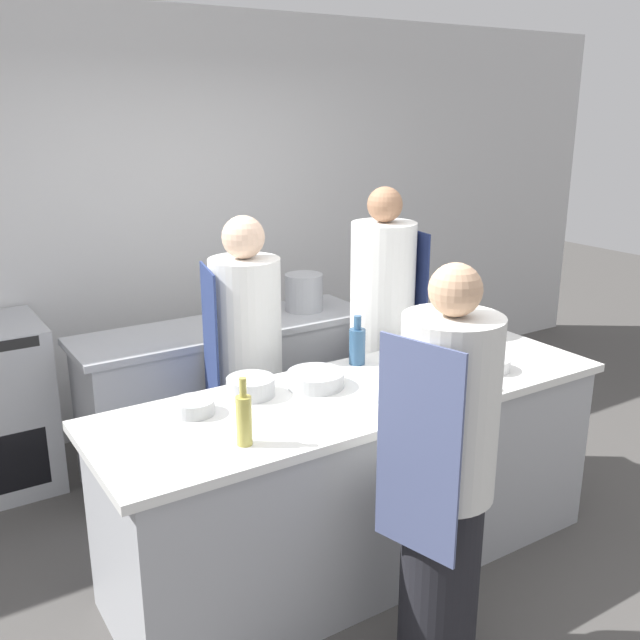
# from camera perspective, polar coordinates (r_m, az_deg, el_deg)

# --- Properties ---
(ground_plane) EXTENTS (16.00, 16.00, 0.00)m
(ground_plane) POSITION_cam_1_polar(r_m,az_deg,el_deg) (3.77, 3.02, -18.57)
(ground_plane) COLOR #4C4947
(wall_back) EXTENTS (8.00, 0.06, 2.80)m
(wall_back) POSITION_cam_1_polar(r_m,az_deg,el_deg) (5.02, -11.11, 7.55)
(wall_back) COLOR silver
(wall_back) RESTS_ON ground_plane
(prep_counter) EXTENTS (2.50, 0.78, 0.91)m
(prep_counter) POSITION_cam_1_polar(r_m,az_deg,el_deg) (3.52, 3.14, -12.47)
(prep_counter) COLOR #A8AAAF
(prep_counter) RESTS_ON ground_plane
(pass_counter) EXTENTS (1.83, 0.55, 0.91)m
(pass_counter) POSITION_cam_1_polar(r_m,az_deg,el_deg) (4.48, -7.32, -5.94)
(pass_counter) COLOR #A8AAAF
(pass_counter) RESTS_ON ground_plane
(chef_at_prep_near) EXTENTS (0.42, 0.41, 1.66)m
(chef_at_prep_near) POSITION_cam_1_polar(r_m,az_deg,el_deg) (2.80, 9.91, -12.36)
(chef_at_prep_near) COLOR black
(chef_at_prep_near) RESTS_ON ground_plane
(chef_at_stove) EXTENTS (0.41, 0.39, 1.75)m
(chef_at_stove) POSITION_cam_1_polar(r_m,az_deg,el_deg) (4.20, 4.98, -1.35)
(chef_at_stove) COLOR black
(chef_at_stove) RESTS_ON ground_plane
(chef_at_pass_far) EXTENTS (0.42, 0.41, 1.65)m
(chef_at_pass_far) POSITION_cam_1_polar(r_m,az_deg,el_deg) (3.85, -5.88, -3.94)
(chef_at_pass_far) COLOR black
(chef_at_pass_far) RESTS_ON ground_plane
(bottle_olive_oil) EXTENTS (0.07, 0.07, 0.22)m
(bottle_olive_oil) POSITION_cam_1_polar(r_m,az_deg,el_deg) (3.34, 10.74, -4.10)
(bottle_olive_oil) COLOR black
(bottle_olive_oil) RESTS_ON prep_counter
(bottle_vinegar) EXTENTS (0.08, 0.08, 0.25)m
(bottle_vinegar) POSITION_cam_1_polar(r_m,az_deg,el_deg) (3.62, 3.00, -2.00)
(bottle_vinegar) COLOR #2D5175
(bottle_vinegar) RESTS_ON prep_counter
(bottle_wine) EXTENTS (0.06, 0.06, 0.28)m
(bottle_wine) POSITION_cam_1_polar(r_m,az_deg,el_deg) (2.78, -6.10, -7.83)
(bottle_wine) COLOR #B2A84C
(bottle_wine) RESTS_ON prep_counter
(bowl_mixing_large) EXTENTS (0.22, 0.22, 0.08)m
(bowl_mixing_large) POSITION_cam_1_polar(r_m,az_deg,el_deg) (3.26, -5.56, -5.31)
(bowl_mixing_large) COLOR #B7BABC
(bowl_mixing_large) RESTS_ON prep_counter
(bowl_prep_small) EXTENTS (0.18, 0.18, 0.06)m
(bowl_prep_small) POSITION_cam_1_polar(r_m,az_deg,el_deg) (3.11, -10.04, -6.85)
(bowl_prep_small) COLOR #B7BABC
(bowl_prep_small) RESTS_ON prep_counter
(bowl_ceramic_blue) EXTENTS (0.21, 0.21, 0.06)m
(bowl_ceramic_blue) POSITION_cam_1_polar(r_m,az_deg,el_deg) (3.65, 13.33, -3.43)
(bowl_ceramic_blue) COLOR white
(bowl_ceramic_blue) RESTS_ON prep_counter
(bowl_wooden_salad) EXTENTS (0.27, 0.27, 0.07)m
(bowl_wooden_salad) POSITION_cam_1_polar(r_m,az_deg,el_deg) (3.35, -0.35, -4.75)
(bowl_wooden_salad) COLOR #B7BABC
(bowl_wooden_salad) RESTS_ON prep_counter
(cutting_board) EXTENTS (0.29, 0.27, 0.01)m
(cutting_board) POSITION_cam_1_polar(r_m,az_deg,el_deg) (3.27, 6.60, -6.00)
(cutting_board) COLOR white
(cutting_board) RESTS_ON prep_counter
(stockpot) EXTENTS (0.24, 0.24, 0.24)m
(stockpot) POSITION_cam_1_polar(r_m,az_deg,el_deg) (4.57, -1.29, 2.24)
(stockpot) COLOR #A8AAAF
(stockpot) RESTS_ON pass_counter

